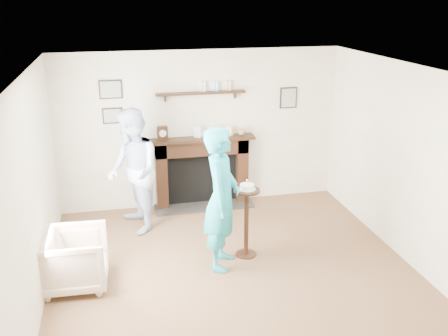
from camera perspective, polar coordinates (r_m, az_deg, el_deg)
The scene contains 6 objects.
ground at distance 6.21m, azimuth 1.67°, elevation -12.80°, with size 5.00×5.00×0.00m, color brown.
room_shell at distance 6.16m, azimuth 0.23°, elevation 3.53°, with size 4.54×5.02×2.52m.
armchair at distance 6.39m, azimuth -16.35°, elevation -12.67°, with size 0.73×0.76×0.69m, color tan.
man at distance 7.56m, azimuth -9.94°, elevation -6.86°, with size 0.88×0.69×1.81m, color silver.
woman at distance 6.55m, azimuth -0.27°, elevation -10.92°, with size 0.67×0.44×1.83m, color teal.
pedestal_table at distance 6.47m, azimuth 2.60°, elevation -4.74°, with size 0.34×0.34×1.08m.
Camera 1 is at (-1.33, -5.08, 3.31)m, focal length 40.00 mm.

